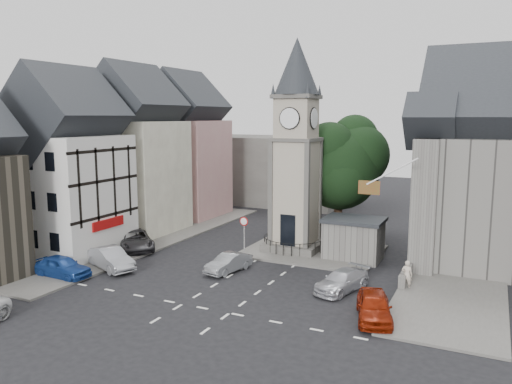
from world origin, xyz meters
The scene contains 22 objects.
ground centered at (0.00, 0.00, 0.00)m, with size 120.00×120.00×0.00m, color black.
pavement_west centered at (-12.50, 6.00, 0.07)m, with size 6.00×30.00×0.14m, color #595651.
pavement_east centered at (12.00, 8.00, 0.07)m, with size 6.00×26.00×0.14m, color #595651.
central_island centered at (1.50, 8.00, 0.08)m, with size 10.00×8.00×0.16m, color #595651.
road_markings centered at (0.00, -5.50, 0.01)m, with size 20.00×8.00×0.01m, color silver.
clock_tower centered at (0.00, 7.99, 8.12)m, with size 4.86×4.86×16.25m.
stone_shelter centered at (4.80, 7.50, 1.55)m, with size 4.30×3.30×3.08m.
town_tree centered at (2.00, 13.00, 6.97)m, with size 7.20×7.20×10.80m.
warning_sign_post centered at (-3.20, 5.43, 2.03)m, with size 0.70×0.19×2.85m.
terrace_pink centered at (-15.50, 16.00, 6.58)m, with size 8.10×7.60×12.80m.
terrace_cream centered at (-15.50, 8.00, 6.58)m, with size 8.10×7.60×12.80m.
terrace_tudor centered at (-15.50, 0.00, 6.19)m, with size 8.10×7.60×12.00m.
backdrop_west centered at (-12.00, 28.00, 4.00)m, with size 20.00×10.00×8.00m, color #4C4944.
east_boundary_wall centered at (9.20, 10.00, 0.45)m, with size 0.40×16.00×0.90m, color #625E5A.
flagpole centered at (8.00, 4.00, 7.00)m, with size 3.68×0.10×2.74m.
car_west_blue centered at (-11.32, -4.91, 0.72)m, with size 1.69×4.21×1.43m, color #1A4092.
car_west_silver centered at (-9.65, -2.17, 0.74)m, with size 1.58×4.52×1.49m, color #929499.
car_west_grey centered at (-11.50, 2.68, 0.75)m, with size 2.50×5.41×1.50m, color #2E2E30.
car_island_silver centered at (-2.03, 0.82, 0.62)m, with size 1.31×3.75×1.24m, color gray.
car_island_east centered at (5.94, 0.50, 0.62)m, with size 1.74×4.28×1.24m, color #AFB1B8.
car_east_red centered at (8.65, -3.00, 0.72)m, with size 1.71×4.25×1.45m, color maroon.
pedestrian centered at (9.42, 2.53, 0.90)m, with size 0.65×0.43×1.79m, color beige.
Camera 1 is at (13.78, -27.81, 10.45)m, focal length 35.00 mm.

